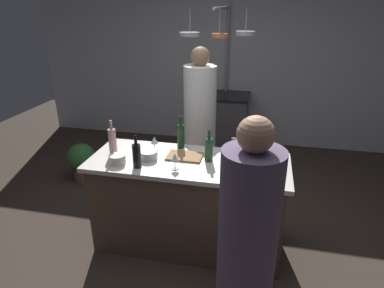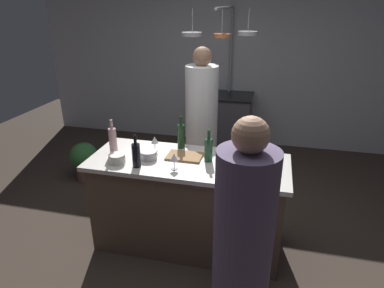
% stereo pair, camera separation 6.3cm
% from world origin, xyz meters
% --- Properties ---
extents(ground_plane, '(9.00, 9.00, 0.00)m').
position_xyz_m(ground_plane, '(0.00, 0.00, 0.00)').
color(ground_plane, '#382D26').
extents(back_wall, '(6.40, 0.16, 2.60)m').
position_xyz_m(back_wall, '(0.00, 2.85, 1.30)').
color(back_wall, '#B2B7BC').
rests_on(back_wall, ground_plane).
extents(kitchen_island, '(1.80, 0.72, 0.90)m').
position_xyz_m(kitchen_island, '(0.00, 0.00, 0.45)').
color(kitchen_island, brown).
rests_on(kitchen_island, ground_plane).
extents(stove_range, '(0.80, 0.64, 0.89)m').
position_xyz_m(stove_range, '(0.00, 2.45, 0.45)').
color(stove_range, '#47474C').
rests_on(stove_range, ground_plane).
extents(chef, '(0.38, 0.38, 1.78)m').
position_xyz_m(chef, '(-0.10, 1.02, 0.82)').
color(chef, white).
rests_on(chef, ground_plane).
extents(bar_stool_right, '(0.28, 0.28, 0.68)m').
position_xyz_m(bar_stool_right, '(0.54, -0.62, 0.38)').
color(bar_stool_right, '#4C4C51').
rests_on(bar_stool_right, ground_plane).
extents(guest_right, '(0.35, 0.35, 1.68)m').
position_xyz_m(guest_right, '(0.59, -1.00, 0.78)').
color(guest_right, '#594C6B').
rests_on(guest_right, ground_plane).
extents(overhead_pot_rack, '(0.88, 1.47, 2.17)m').
position_xyz_m(overhead_pot_rack, '(0.01, 1.91, 1.65)').
color(overhead_pot_rack, gray).
rests_on(overhead_pot_rack, ground_plane).
extents(potted_plant, '(0.36, 0.36, 0.52)m').
position_xyz_m(potted_plant, '(-1.67, 0.95, 0.30)').
color(potted_plant, brown).
rests_on(potted_plant, ground_plane).
extents(cutting_board, '(0.32, 0.22, 0.02)m').
position_xyz_m(cutting_board, '(-0.05, 0.06, 0.91)').
color(cutting_board, '#997047').
rests_on(cutting_board, kitchen_island).
extents(pepper_mill, '(0.05, 0.05, 0.21)m').
position_xyz_m(pepper_mill, '(0.39, 0.10, 1.01)').
color(pepper_mill, '#382319').
rests_on(pepper_mill, kitchen_island).
extents(wine_bottle_white, '(0.07, 0.07, 0.30)m').
position_xyz_m(wine_bottle_white, '(0.60, 0.14, 1.01)').
color(wine_bottle_white, gray).
rests_on(wine_bottle_white, kitchen_island).
extents(wine_bottle_dark, '(0.07, 0.07, 0.29)m').
position_xyz_m(wine_bottle_dark, '(-0.40, -0.22, 1.01)').
color(wine_bottle_dark, black).
rests_on(wine_bottle_dark, kitchen_island).
extents(wine_bottle_rose, '(0.07, 0.07, 0.33)m').
position_xyz_m(wine_bottle_rose, '(-0.72, -0.01, 1.03)').
color(wine_bottle_rose, '#B78C8E').
rests_on(wine_bottle_rose, kitchen_island).
extents(wine_bottle_red, '(0.07, 0.07, 0.32)m').
position_xyz_m(wine_bottle_red, '(-0.14, 0.27, 1.03)').
color(wine_bottle_red, '#143319').
rests_on(wine_bottle_red, kitchen_island).
extents(wine_bottle_green, '(0.07, 0.07, 0.30)m').
position_xyz_m(wine_bottle_green, '(0.18, 0.03, 1.01)').
color(wine_bottle_green, '#193D23').
rests_on(wine_bottle_green, kitchen_island).
extents(wine_glass_near_left_guest, '(0.07, 0.07, 0.15)m').
position_xyz_m(wine_glass_near_left_guest, '(-0.07, -0.19, 1.01)').
color(wine_glass_near_left_guest, silver).
rests_on(wine_glass_near_left_guest, kitchen_island).
extents(wine_glass_near_right_guest, '(0.07, 0.07, 0.15)m').
position_xyz_m(wine_glass_near_right_guest, '(-0.36, 0.14, 1.01)').
color(wine_glass_near_right_guest, silver).
rests_on(wine_glass_near_right_guest, kitchen_island).
extents(wine_glass_by_chef, '(0.07, 0.07, 0.15)m').
position_xyz_m(wine_glass_by_chef, '(0.36, -0.07, 1.01)').
color(wine_glass_by_chef, silver).
rests_on(wine_glass_by_chef, kitchen_island).
extents(mixing_bowl_ceramic, '(0.14, 0.14, 0.08)m').
position_xyz_m(mixing_bowl_ceramic, '(-0.60, -0.19, 0.94)').
color(mixing_bowl_ceramic, silver).
rests_on(mixing_bowl_ceramic, kitchen_island).
extents(mixing_bowl_steel, '(0.16, 0.16, 0.08)m').
position_xyz_m(mixing_bowl_steel, '(-0.36, -0.04, 0.94)').
color(mixing_bowl_steel, '#B7B7BC').
rests_on(mixing_bowl_steel, kitchen_island).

